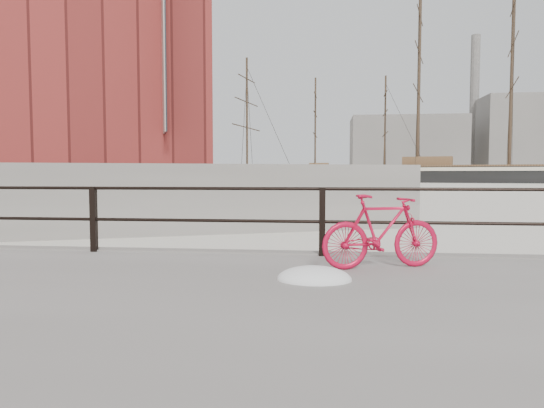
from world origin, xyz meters
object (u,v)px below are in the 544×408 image
(bicycle, at_px, (381,231))
(barque_black, at_px, (509,183))
(schooner_mid, at_px, (349,182))
(workboat_far, at_px, (56,187))
(workboat_near, at_px, (85,191))
(schooner_left, at_px, (211,184))

(bicycle, height_order, barque_black, barque_black)
(schooner_mid, xyz_separation_m, workboat_far, (-35.16, -36.41, 0.00))
(schooner_mid, xyz_separation_m, workboat_near, (-26.12, -47.11, 0.00))
(barque_black, height_order, workboat_far, barque_black)
(schooner_left, bearing_deg, bicycle, -64.03)
(workboat_far, bearing_deg, schooner_mid, 10.62)
(schooner_mid, distance_m, workboat_far, 50.61)
(schooner_mid, distance_m, schooner_left, 26.53)
(barque_black, relative_size, workboat_far, 6.64)
(schooner_left, relative_size, workboat_near, 1.97)
(schooner_mid, bearing_deg, schooner_left, -144.34)
(schooner_left, bearing_deg, workboat_far, -110.18)
(schooner_left, xyz_separation_m, workboat_near, (-3.99, -32.46, 0.00))
(schooner_left, xyz_separation_m, workboat_far, (-13.03, -21.76, 0.00))
(bicycle, height_order, workboat_far, workboat_far)
(bicycle, bearing_deg, schooner_left, 87.06)
(schooner_left, relative_size, workboat_far, 2.67)
(barque_black, xyz_separation_m, schooner_left, (-48.73, -11.65, 0.00))
(schooner_mid, bearing_deg, bicycle, -90.28)
(barque_black, distance_m, workboat_far, 70.22)
(barque_black, bearing_deg, workboat_near, -125.25)
(schooner_mid, relative_size, workboat_far, 2.77)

